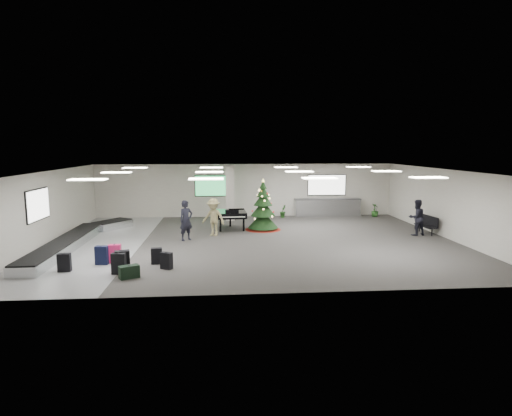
{
  "coord_description": "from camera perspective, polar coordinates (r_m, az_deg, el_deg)",
  "views": [
    {
      "loc": [
        -1.46,
        -18.91,
        4.26
      ],
      "look_at": [
        0.14,
        1.0,
        1.37
      ],
      "focal_mm": 30.0,
      "sensor_mm": 36.0,
      "label": 1
    }
  ],
  "objects": [
    {
      "name": "suitcase_1",
      "position": [
        15.17,
        -17.81,
        -7.07
      ],
      "size": [
        0.49,
        0.29,
        0.74
      ],
      "rotation": [
        0.0,
        0.0,
        -0.11
      ],
      "color": "black",
      "rests_on": "ground"
    },
    {
      "name": "grand_piano",
      "position": [
        22.12,
        -3.33,
        -0.83
      ],
      "size": [
        1.59,
        1.99,
        1.1
      ],
      "rotation": [
        0.0,
        0.0,
        0.05
      ],
      "color": "black",
      "rests_on": "ground"
    },
    {
      "name": "traveler_a",
      "position": [
        19.7,
        -9.3,
        -1.65
      ],
      "size": [
        0.8,
        0.76,
        1.84
      ],
      "primitive_type": "imported",
      "rotation": [
        0.0,
        0.0,
        0.65
      ],
      "color": "black",
      "rests_on": "ground"
    },
    {
      "name": "room_envelope",
      "position": [
        19.71,
        -1.43,
        2.61
      ],
      "size": [
        18.02,
        14.02,
        3.21
      ],
      "color": "#BDB6AD",
      "rests_on": "ground"
    },
    {
      "name": "suitcase_3",
      "position": [
        16.1,
        -13.11,
        -6.24
      ],
      "size": [
        0.42,
        0.26,
        0.61
      ],
      "rotation": [
        0.0,
        0.0,
        0.12
      ],
      "color": "black",
      "rests_on": "ground"
    },
    {
      "name": "service_counter",
      "position": [
        26.62,
        9.5,
        0.09
      ],
      "size": [
        4.05,
        0.65,
        1.08
      ],
      "color": "silver",
      "rests_on": "ground"
    },
    {
      "name": "pink_suitcase",
      "position": [
        16.63,
        -18.32,
        -5.81
      ],
      "size": [
        0.44,
        0.26,
        0.71
      ],
      "rotation": [
        0.0,
        0.0,
        0.02
      ],
      "color": "#CF1B5A",
      "rests_on": "ground"
    },
    {
      "name": "ground",
      "position": [
        19.44,
        -0.17,
        -4.43
      ],
      "size": [
        18.0,
        18.0,
        0.0
      ],
      "primitive_type": "plane",
      "color": "#312E2D",
      "rests_on": "ground"
    },
    {
      "name": "potted_plant_right",
      "position": [
        27.05,
        15.57,
        -0.27
      ],
      "size": [
        0.53,
        0.53,
        0.81
      ],
      "primitive_type": "imported",
      "rotation": [
        0.0,
        0.0,
        1.77
      ],
      "color": "#123B18",
      "rests_on": "ground"
    },
    {
      "name": "navy_suitcase",
      "position": [
        16.57,
        -19.86,
        -5.95
      ],
      "size": [
        0.47,
        0.3,
        0.7
      ],
      "rotation": [
        0.0,
        0.0,
        -0.1
      ],
      "color": "black",
      "rests_on": "ground"
    },
    {
      "name": "baggage_carousel",
      "position": [
        20.29,
        -22.87,
        -3.94
      ],
      "size": [
        2.28,
        9.71,
        0.43
      ],
      "color": "silver",
      "rests_on": "ground"
    },
    {
      "name": "green_duffel",
      "position": [
        14.66,
        -16.56,
        -8.15
      ],
      "size": [
        0.7,
        0.58,
        0.44
      ],
      "rotation": [
        0.0,
        0.0,
        0.5
      ],
      "color": "black",
      "rests_on": "ground"
    },
    {
      "name": "christmas_tree",
      "position": [
        21.94,
        0.95,
        -0.58
      ],
      "size": [
        1.85,
        1.85,
        2.64
      ],
      "color": "maroon",
      "rests_on": "ground"
    },
    {
      "name": "bench",
      "position": [
        22.6,
        21.92,
        -1.95
      ],
      "size": [
        0.58,
        1.43,
        0.89
      ],
      "rotation": [
        0.0,
        0.0,
        0.08
      ],
      "color": "black",
      "rests_on": "ground"
    },
    {
      "name": "suitcase_7",
      "position": [
        15.38,
        -11.85,
        -6.89
      ],
      "size": [
        0.46,
        0.39,
        0.61
      ],
      "rotation": [
        0.0,
        0.0,
        -0.51
      ],
      "color": "black",
      "rests_on": "ground"
    },
    {
      "name": "suitcase_5",
      "position": [
        16.13,
        -24.19,
        -6.65
      ],
      "size": [
        0.43,
        0.25,
        0.65
      ],
      "rotation": [
        0.0,
        0.0,
        0.04
      ],
      "color": "black",
      "rests_on": "ground"
    },
    {
      "name": "potted_plant_left",
      "position": [
        25.8,
        3.6,
        -0.42
      ],
      "size": [
        0.5,
        0.54,
        0.78
      ],
      "primitive_type": "imported",
      "rotation": [
        0.0,
        0.0,
        1.1
      ],
      "color": "#123B18",
      "rests_on": "ground"
    },
    {
      "name": "traveler_b",
      "position": [
        20.55,
        -5.7,
        -1.23
      ],
      "size": [
        1.34,
        1.13,
        1.8
      ],
      "primitive_type": "imported",
      "rotation": [
        0.0,
        0.0,
        -0.48
      ],
      "color": "#948A5C",
      "rests_on": "ground"
    },
    {
      "name": "suitcase_0",
      "position": [
        15.32,
        -17.38,
        -6.82
      ],
      "size": [
        0.54,
        0.39,
        0.78
      ],
      "rotation": [
        0.0,
        0.0,
        0.27
      ],
      "color": "black",
      "rests_on": "ground"
    },
    {
      "name": "traveler_bench",
      "position": [
        21.94,
        20.63,
        -1.2
      ],
      "size": [
        0.97,
        0.83,
        1.74
      ],
      "primitive_type": "imported",
      "rotation": [
        0.0,
        0.0,
        3.37
      ],
      "color": "black",
      "rests_on": "ground"
    }
  ]
}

